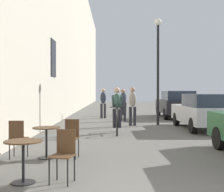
% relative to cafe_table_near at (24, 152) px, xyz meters
% --- Properties ---
extents(building_facade_left, '(0.54, 68.00, 11.90)m').
position_rel_cafe_table_near_xyz_m(building_facade_left, '(-1.46, 11.66, 5.43)').
color(building_facade_left, '#B7AD99').
rests_on(building_facade_left, ground_plane).
extents(cafe_table_near, '(0.64, 0.64, 0.72)m').
position_rel_cafe_table_near_xyz_m(cafe_table_near, '(0.00, 0.00, 0.00)').
color(cafe_table_near, black).
rests_on(cafe_table_near, ground_plane).
extents(cafe_chair_near_toward_street, '(0.46, 0.46, 0.89)m').
position_rel_cafe_table_near_xyz_m(cafe_chair_near_toward_street, '(0.67, 0.07, -0.00)').
color(cafe_chair_near_toward_street, black).
rests_on(cafe_chair_near_toward_street, ground_plane).
extents(cafe_table_mid, '(0.64, 0.64, 0.72)m').
position_rel_cafe_table_near_xyz_m(cafe_table_mid, '(-0.03, 1.95, 0.00)').
color(cafe_table_mid, black).
rests_on(cafe_table_mid, ground_plane).
extents(cafe_chair_mid_toward_street, '(0.42, 0.42, 0.89)m').
position_rel_cafe_table_near_xyz_m(cafe_chair_mid_toward_street, '(0.53, 2.03, -0.00)').
color(cafe_chair_mid_toward_street, black).
rests_on(cafe_chair_mid_toward_street, ground_plane).
extents(cafe_chair_mid_toward_wall, '(0.38, 0.38, 0.89)m').
position_rel_cafe_table_near_xyz_m(cafe_chair_mid_toward_wall, '(-0.67, 1.88, -0.00)').
color(cafe_chair_mid_toward_wall, black).
rests_on(cafe_chair_mid_toward_wall, ground_plane).
extents(cyclist_on_bicycle, '(0.52, 1.76, 1.74)m').
position_rel_cafe_table_near_xyz_m(cyclist_on_bicycle, '(1.69, 6.21, 0.29)').
color(cyclist_on_bicycle, black).
rests_on(cyclist_on_bicycle, ground_plane).
extents(pedestrian_near, '(0.36, 0.26, 1.75)m').
position_rel_cafe_table_near_xyz_m(pedestrian_near, '(2.44, 8.75, 0.46)').
color(pedestrian_near, '#26262D').
rests_on(pedestrian_near, ground_plane).
extents(pedestrian_mid, '(0.35, 0.25, 1.70)m').
position_rel_cafe_table_near_xyz_m(pedestrian_mid, '(2.08, 10.94, 0.44)').
color(pedestrian_mid, '#26262D').
rests_on(pedestrian_mid, ground_plane).
extents(pedestrian_far, '(0.37, 0.29, 1.74)m').
position_rel_cafe_table_near_xyz_m(pedestrian_far, '(0.99, 12.65, 0.46)').
color(pedestrian_far, '#26262D').
rests_on(pedestrian_far, ground_plane).
extents(pedestrian_furthest, '(0.37, 0.28, 1.71)m').
position_rel_cafe_table_near_xyz_m(pedestrian_furthest, '(2.28, 14.97, 0.44)').
color(pedestrian_furthest, '#26262D').
rests_on(pedestrian_furthest, ground_plane).
extents(street_lamp, '(0.32, 0.32, 4.90)m').
position_rel_cafe_table_near_xyz_m(street_lamp, '(3.61, 8.93, 2.59)').
color(street_lamp, black).
rests_on(street_lamp, ground_plane).
extents(parked_car_second, '(1.79, 4.11, 1.45)m').
position_rel_cafe_table_near_xyz_m(parked_car_second, '(5.23, 7.34, 0.23)').
color(parked_car_second, '#B7B7BC').
rests_on(parked_car_second, ground_plane).
extents(parked_car_third, '(1.93, 4.48, 1.58)m').
position_rel_cafe_table_near_xyz_m(parked_car_third, '(5.32, 13.03, 0.30)').
color(parked_car_third, black).
rests_on(parked_car_third, ground_plane).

